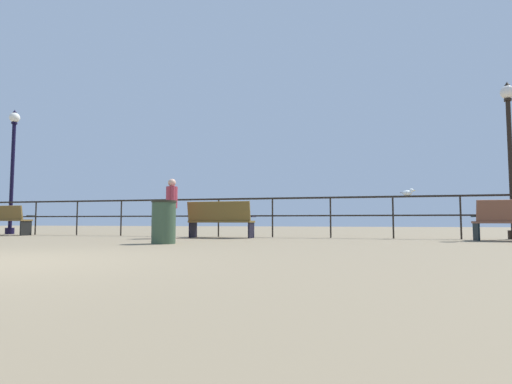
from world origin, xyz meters
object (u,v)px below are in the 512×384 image
(bench_far_left, at_px, (6,219))
(trash_bin, at_px, (164,222))
(person_by_bench, at_px, (172,204))
(seagull_on_rail, at_px, (408,192))
(lamppost_left, at_px, (13,160))
(lamppost_center, at_px, (510,143))
(bench_near_right, at_px, (510,219))
(bench_near_left, at_px, (220,218))

(bench_far_left, bearing_deg, trash_bin, -22.89)
(person_by_bench, xyz_separation_m, seagull_on_rail, (6.00, 1.42, 0.30))
(seagull_on_rail, bearing_deg, lamppost_left, 178.84)
(lamppost_left, height_order, lamppost_center, lamppost_left)
(bench_near_right, height_order, lamppost_left, lamppost_left)
(bench_near_right, relative_size, seagull_on_rail, 3.76)
(trash_bin, bearing_deg, bench_near_right, 22.63)
(bench_near_right, height_order, seagull_on_rail, seagull_on_rail)
(person_by_bench, height_order, trash_bin, person_by_bench)
(bench_near_left, distance_m, person_by_bench, 1.34)
(lamppost_center, distance_m, seagull_on_rail, 2.77)
(person_by_bench, height_order, seagull_on_rail, person_by_bench)
(lamppost_center, xyz_separation_m, seagull_on_rail, (-2.47, -0.26, -1.22))
(bench_near_right, distance_m, person_by_bench, 8.12)
(lamppost_center, xyz_separation_m, person_by_bench, (-8.47, -1.68, -1.52))
(bench_near_right, xyz_separation_m, lamppost_center, (0.39, 1.07, 1.92))
(bench_near_left, distance_m, bench_near_right, 6.95)
(bench_far_left, bearing_deg, lamppost_left, 131.88)
(bench_near_right, height_order, lamppost_center, lamppost_center)
(bench_far_left, height_order, lamppost_center, lamppost_center)
(bench_near_left, height_order, lamppost_center, lamppost_center)
(bench_near_left, relative_size, seagull_on_rail, 4.58)
(lamppost_left, relative_size, trash_bin, 5.05)
(bench_near_left, distance_m, lamppost_left, 8.42)
(bench_near_right, relative_size, lamppost_center, 0.37)
(trash_bin, bearing_deg, seagull_on_rail, 36.94)
(person_by_bench, bearing_deg, lamppost_center, 11.22)
(lamppost_left, xyz_separation_m, lamppost_center, (15.43, -0.00, -0.15))
(bench_near_left, bearing_deg, trash_bin, -92.55)
(lamppost_center, distance_m, trash_bin, 8.71)
(bench_near_left, relative_size, person_by_bench, 1.14)
(person_by_bench, bearing_deg, lamppost_left, 166.42)
(lamppost_left, distance_m, person_by_bench, 7.35)
(lamppost_left, distance_m, seagull_on_rail, 13.03)
(bench_near_left, distance_m, lamppost_center, 7.65)
(lamppost_center, bearing_deg, bench_near_left, -171.66)
(bench_near_right, bearing_deg, trash_bin, -157.37)
(lamppost_left, bearing_deg, person_by_bench, -13.58)
(lamppost_left, xyz_separation_m, person_by_bench, (6.96, -1.68, -1.67))
(bench_near_right, relative_size, lamppost_left, 0.33)
(seagull_on_rail, xyz_separation_m, trash_bin, (-4.99, -3.76, -0.76))
(bench_far_left, bearing_deg, lamppost_center, 4.17)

